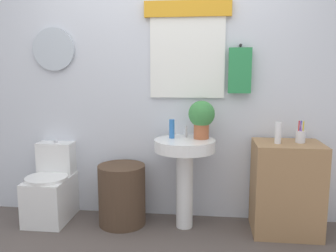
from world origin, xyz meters
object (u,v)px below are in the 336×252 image
(pedestal_sink, at_px, (185,161))
(toothbrush_cup, at_px, (300,136))
(wooden_cabinet, at_px, (286,188))
(soap_bottle, at_px, (172,129))
(laundry_hamper, at_px, (122,195))
(potted_plant, at_px, (202,117))
(toilet, at_px, (52,190))
(lotion_bottle, at_px, (278,133))

(pedestal_sink, height_order, toothbrush_cup, toothbrush_cup)
(wooden_cabinet, bearing_deg, soap_bottle, 177.12)
(laundry_hamper, distance_m, potted_plant, 1.02)
(toilet, distance_m, toothbrush_cup, 2.30)
(laundry_hamper, height_order, wooden_cabinet, wooden_cabinet)
(laundry_hamper, relative_size, toothbrush_cup, 2.98)
(potted_plant, xyz_separation_m, toothbrush_cup, (0.83, -0.04, -0.15))
(toilet, distance_m, laundry_hamper, 0.69)
(laundry_hamper, relative_size, soap_bottle, 3.28)
(wooden_cabinet, height_order, soap_bottle, soap_bottle)
(toilet, relative_size, toothbrush_cup, 3.95)
(toilet, relative_size, lotion_bottle, 4.04)
(pedestal_sink, height_order, potted_plant, potted_plant)
(pedestal_sink, xyz_separation_m, wooden_cabinet, (0.88, 0.00, -0.21))
(laundry_hamper, xyz_separation_m, wooden_cabinet, (1.45, 0.00, 0.12))
(soap_bottle, xyz_separation_m, lotion_bottle, (0.90, -0.09, -0.00))
(toilet, height_order, lotion_bottle, lotion_bottle)
(potted_plant, distance_m, toothbrush_cup, 0.85)
(wooden_cabinet, height_order, potted_plant, potted_plant)
(potted_plant, bearing_deg, wooden_cabinet, -4.66)
(toilet, bearing_deg, potted_plant, 1.23)
(toilet, xyz_separation_m, laundry_hamper, (0.69, -0.03, -0.01))
(laundry_hamper, bearing_deg, soap_bottle, 6.31)
(toilet, height_order, toothbrush_cup, toothbrush_cup)
(pedestal_sink, relative_size, wooden_cabinet, 1.01)
(wooden_cabinet, bearing_deg, toothbrush_cup, 11.58)
(toothbrush_cup, bearing_deg, pedestal_sink, -178.81)
(laundry_hamper, relative_size, lotion_bottle, 3.05)
(pedestal_sink, bearing_deg, lotion_bottle, -2.95)
(laundry_hamper, distance_m, wooden_cabinet, 1.45)
(pedestal_sink, xyz_separation_m, toothbrush_cup, (0.97, 0.02, 0.24))
(toothbrush_cup, bearing_deg, laundry_hamper, -179.25)
(pedestal_sink, distance_m, toothbrush_cup, 1.00)
(laundry_hamper, bearing_deg, toilet, 177.50)
(pedestal_sink, xyz_separation_m, potted_plant, (0.14, 0.06, 0.39))
(laundry_hamper, height_order, pedestal_sink, pedestal_sink)
(soap_bottle, bearing_deg, laundry_hamper, -173.69)
(toilet, xyz_separation_m, potted_plant, (1.40, 0.03, 0.71))
(pedestal_sink, distance_m, lotion_bottle, 0.83)
(wooden_cabinet, xyz_separation_m, toothbrush_cup, (0.10, 0.02, 0.45))
(soap_bottle, height_order, toothbrush_cup, toothbrush_cup)
(potted_plant, height_order, toothbrush_cup, potted_plant)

